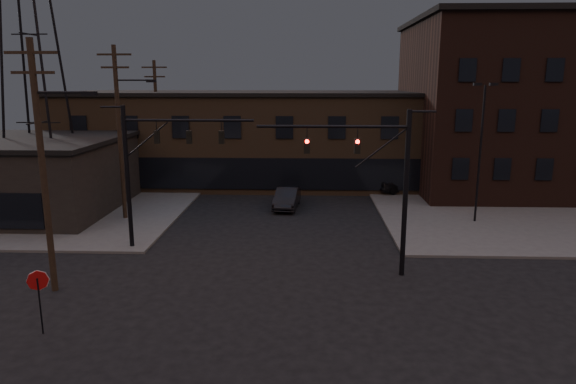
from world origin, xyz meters
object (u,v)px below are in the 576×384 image
object	(u,v)px
traffic_signal_near	(382,175)
traffic_signal_far	(150,161)
parked_car_lot_a	(401,183)
parked_car_lot_b	(471,193)
stop_sign	(38,287)
car_crossing	(287,198)

from	to	relation	value
traffic_signal_near	traffic_signal_far	world-z (taller)	same
parked_car_lot_a	parked_car_lot_b	distance (m)	5.71
stop_sign	parked_car_lot_b	size ratio (longest dim) A/B	0.56
parked_car_lot_b	traffic_signal_far	bearing A→B (deg)	104.15
stop_sign	parked_car_lot_a	world-z (taller)	stop_sign
stop_sign	parked_car_lot_b	world-z (taller)	stop_sign
traffic_signal_far	parked_car_lot_b	world-z (taller)	traffic_signal_far
traffic_signal_far	parked_car_lot_a	distance (m)	22.60
traffic_signal_far	parked_car_lot_b	distance (m)	24.71
traffic_signal_far	stop_sign	bearing A→B (deg)	-97.32
parked_car_lot_a	car_crossing	world-z (taller)	parked_car_lot_a
traffic_signal_far	parked_car_lot_a	size ratio (longest dim) A/B	1.86
stop_sign	traffic_signal_near	bearing A→B (deg)	25.90
traffic_signal_near	parked_car_lot_a	distance (m)	19.39
traffic_signal_far	parked_car_lot_b	xyz separation A→B (m)	(21.24, 11.90, -4.22)
traffic_signal_near	parked_car_lot_a	world-z (taller)	traffic_signal_near
parked_car_lot_b	car_crossing	xyz separation A→B (m)	(-14.15, -2.16, -0.04)
parked_car_lot_a	traffic_signal_far	bearing A→B (deg)	110.25
traffic_signal_near	parked_car_lot_b	size ratio (longest dim) A/B	1.82
stop_sign	parked_car_lot_a	bearing A→B (deg)	54.63
traffic_signal_near	parked_car_lot_b	bearing A→B (deg)	59.23
car_crossing	stop_sign	bearing A→B (deg)	-107.54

